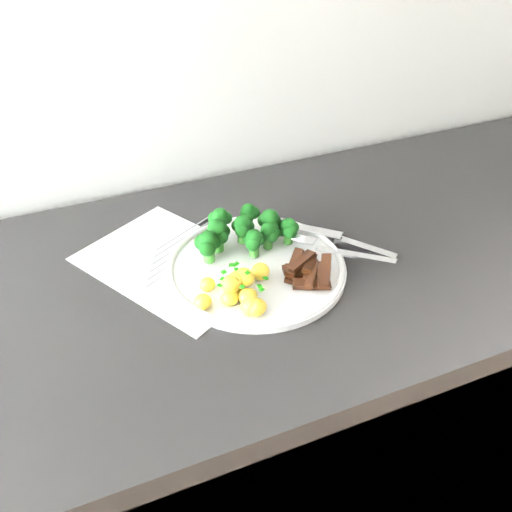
% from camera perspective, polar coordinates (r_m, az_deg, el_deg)
% --- Properties ---
extents(counter, '(2.45, 0.61, 0.92)m').
position_cam_1_polar(counter, '(1.23, -4.79, -19.58)').
color(counter, black).
rests_on(counter, ground).
extents(recipe_paper, '(0.32, 0.36, 0.00)m').
position_cam_1_polar(recipe_paper, '(0.94, -8.16, -0.69)').
color(recipe_paper, white).
rests_on(recipe_paper, counter).
extents(plate, '(0.29, 0.29, 0.02)m').
position_cam_1_polar(plate, '(0.91, 0.00, -1.10)').
color(plate, white).
rests_on(plate, counter).
extents(broccoli, '(0.18, 0.10, 0.06)m').
position_cam_1_polar(broccoli, '(0.93, -1.20, 2.64)').
color(broccoli, '#27621C').
rests_on(broccoli, plate).
extents(potatoes, '(0.13, 0.10, 0.04)m').
position_cam_1_polar(potatoes, '(0.84, -1.66, -3.24)').
color(potatoes, yellow).
rests_on(potatoes, plate).
extents(beef_strips, '(0.09, 0.11, 0.03)m').
position_cam_1_polar(beef_strips, '(0.89, 5.03, -1.38)').
color(beef_strips, black).
rests_on(beef_strips, plate).
extents(fork, '(0.15, 0.16, 0.02)m').
position_cam_1_polar(fork, '(0.94, 8.25, 0.60)').
color(fork, silver).
rests_on(fork, plate).
extents(knife, '(0.16, 0.18, 0.02)m').
position_cam_1_polar(knife, '(0.97, 9.22, 1.29)').
color(knife, silver).
rests_on(knife, plate).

